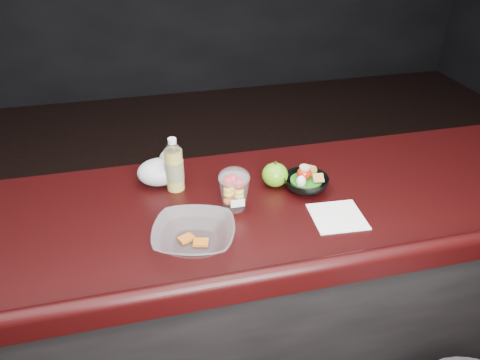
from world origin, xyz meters
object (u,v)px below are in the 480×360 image
lemonade_bottle (174,168)px  fruit_cup (234,189)px  snack_bowl (306,182)px  takeout_bowl (194,235)px  green_apple (275,175)px

lemonade_bottle → fruit_cup: 0.23m
snack_bowl → takeout_bowl: bearing=-154.4°
fruit_cup → takeout_bowl: size_ratio=0.49×
lemonade_bottle → snack_bowl: lemonade_bottle is taller
takeout_bowl → fruit_cup: bearing=44.2°
green_apple → snack_bowl: bearing=-28.0°
lemonade_bottle → snack_bowl: 0.45m
lemonade_bottle → takeout_bowl: size_ratio=0.66×
lemonade_bottle → takeout_bowl: lemonade_bottle is taller
lemonade_bottle → green_apple: size_ratio=2.04×
green_apple → takeout_bowl: bearing=-142.2°
green_apple → snack_bowl: 0.11m
snack_bowl → takeout_bowl: snack_bowl is taller
lemonade_bottle → snack_bowl: bearing=-14.3°
lemonade_bottle → fruit_cup: (0.17, -0.16, -0.01)m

